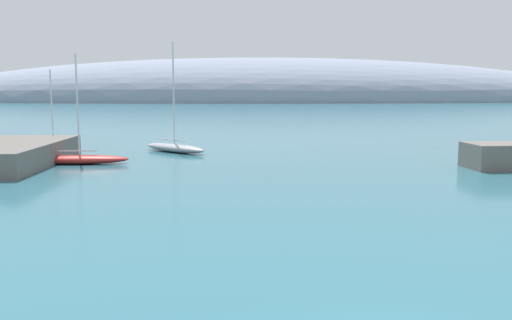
# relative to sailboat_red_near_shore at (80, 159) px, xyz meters

# --- Properties ---
(distant_ridge) EXTENTS (299.96, 71.56, 37.21)m
(distant_ridge) POSITION_rel_sailboat_red_near_shore_xyz_m (21.57, 196.59, -0.45)
(distant_ridge) COLOR gray
(distant_ridge) RESTS_ON ground
(sailboat_red_near_shore) EXTENTS (8.17, 2.07, 9.07)m
(sailboat_red_near_shore) POSITION_rel_sailboat_red_near_shore_xyz_m (0.00, 0.00, 0.00)
(sailboat_red_near_shore) COLOR red
(sailboat_red_near_shore) RESTS_ON water
(sailboat_sand_mid_mooring) EXTENTS (4.37, 6.19, 8.05)m
(sailboat_sand_mid_mooring) POSITION_rel_sailboat_red_near_shore_xyz_m (-5.17, 8.88, 0.06)
(sailboat_sand_mid_mooring) COLOR #C6B284
(sailboat_sand_mid_mooring) RESTS_ON water
(sailboat_grey_outer_mooring) EXTENTS (7.42, 7.04, 10.65)m
(sailboat_grey_outer_mooring) POSITION_rel_sailboat_red_near_shore_xyz_m (6.87, 8.35, 0.05)
(sailboat_grey_outer_mooring) COLOR gray
(sailboat_grey_outer_mooring) RESTS_ON water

